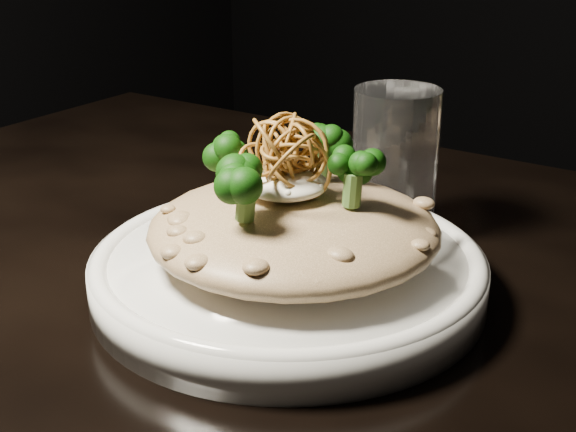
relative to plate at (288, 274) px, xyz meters
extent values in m
cube|color=black|center=(0.05, -0.04, -0.03)|extent=(1.10, 0.80, 0.04)
cylinder|color=black|center=(-0.43, 0.29, -0.41)|extent=(0.05, 0.05, 0.71)
cylinder|color=white|center=(0.00, 0.00, 0.00)|extent=(0.26, 0.26, 0.03)
ellipsoid|color=brown|center=(0.01, 0.00, 0.03)|extent=(0.19, 0.19, 0.04)
ellipsoid|color=white|center=(0.00, 0.00, 0.06)|extent=(0.06, 0.06, 0.02)
cylinder|color=white|center=(0.01, 0.13, 0.04)|extent=(0.08, 0.08, 0.11)
camera|label=1|loc=(0.27, -0.40, 0.24)|focal=50.00mm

